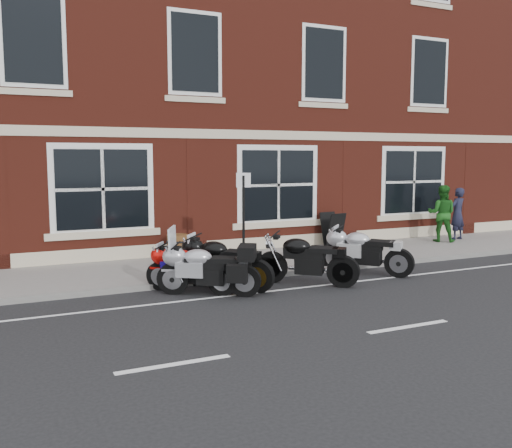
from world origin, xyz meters
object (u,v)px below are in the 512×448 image
object	(u,v)px
moto_sport_red	(190,268)
barrel_planter	(178,247)
pedestrian_left	(457,214)
moto_sport_black	(223,261)
moto_sport_silver	(365,250)
pedestrian_right	(442,213)
parking_sign	(244,216)
moto_touring_silver	(206,267)
a_board_sign	(333,229)
moto_naked_black	(305,258)

from	to	relation	value
moto_sport_red	barrel_planter	size ratio (longest dim) A/B	2.33
pedestrian_left	moto_sport_red	bearing A→B (deg)	4.46
moto_sport_black	moto_sport_silver	size ratio (longest dim) A/B	0.98
pedestrian_right	parking_sign	distance (m)	7.92
moto_touring_silver	a_board_sign	bearing A→B (deg)	-22.58
pedestrian_left	parking_sign	size ratio (longest dim) A/B	0.73
pedestrian_right	barrel_planter	world-z (taller)	pedestrian_right
moto_touring_silver	parking_sign	distance (m)	1.93
moto_sport_silver	barrel_planter	size ratio (longest dim) A/B	2.87
moto_touring_silver	pedestrian_left	size ratio (longest dim) A/B	1.10
pedestrian_left	pedestrian_right	world-z (taller)	pedestrian_right
pedestrian_right	a_board_sign	size ratio (longest dim) A/B	1.75
moto_naked_black	barrel_planter	bearing A→B (deg)	69.89
moto_touring_silver	pedestrian_left	xyz separation A→B (m)	(9.80, 3.12, 0.39)
a_board_sign	parking_sign	bearing A→B (deg)	-160.39
moto_sport_black	a_board_sign	bearing A→B (deg)	-6.37
moto_touring_silver	pedestrian_right	distance (m)	9.50
pedestrian_left	a_board_sign	xyz separation A→B (m)	(-4.43, 0.49, -0.33)
moto_sport_black	pedestrian_right	distance (m)	8.87
barrel_planter	moto_sport_red	bearing A→B (deg)	-103.35
moto_sport_black	barrel_planter	bearing A→B (deg)	50.02
moto_touring_silver	parking_sign	xyz separation A→B (m)	(1.33, 1.09, 0.88)
moto_naked_black	parking_sign	world-z (taller)	parking_sign
barrel_planter	moto_touring_silver	bearing A→B (deg)	-98.60
moto_sport_red	barrel_planter	distance (m)	3.26
pedestrian_right	parking_sign	bearing A→B (deg)	58.55
pedestrian_right	moto_touring_silver	bearing A→B (deg)	63.04
moto_touring_silver	pedestrian_left	world-z (taller)	pedestrian_left
parking_sign	moto_sport_black	bearing A→B (deg)	-117.13
moto_sport_red	a_board_sign	distance (m)	6.46
moto_naked_black	parking_sign	size ratio (longest dim) A/B	0.76
moto_sport_silver	barrel_planter	world-z (taller)	moto_sport_silver
pedestrian_left	a_board_sign	size ratio (longest dim) A/B	1.64
moto_sport_silver	pedestrian_left	distance (m)	6.30
moto_sport_red	pedestrian_right	world-z (taller)	pedestrian_right
parking_sign	pedestrian_left	bearing A→B (deg)	34.97
moto_sport_black	moto_naked_black	distance (m)	1.81
moto_sport_red	pedestrian_left	bearing A→B (deg)	-30.07
moto_naked_black	barrel_planter	distance (m)	3.97
moto_touring_silver	a_board_sign	world-z (taller)	moto_touring_silver
moto_sport_silver	parking_sign	distance (m)	3.05
moto_sport_red	pedestrian_left	size ratio (longest dim) A/B	0.91
moto_touring_silver	moto_sport_black	world-z (taller)	moto_touring_silver
pedestrian_right	barrel_planter	size ratio (longest dim) A/B	2.74
a_board_sign	barrel_planter	size ratio (longest dim) A/B	1.57
pedestrian_right	a_board_sign	world-z (taller)	pedestrian_right
moto_sport_red	moto_sport_black	bearing A→B (deg)	-42.66
moto_sport_red	pedestrian_right	distance (m)	9.61
barrel_planter	a_board_sign	bearing A→B (deg)	0.91
moto_sport_black	moto_sport_silver	xyz separation A→B (m)	(3.62, -0.05, -0.01)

